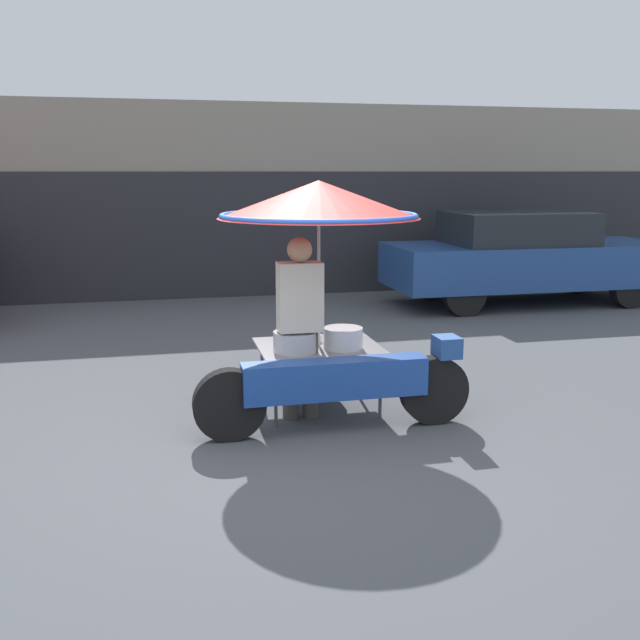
{
  "coord_description": "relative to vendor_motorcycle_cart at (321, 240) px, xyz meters",
  "views": [
    {
      "loc": [
        -0.97,
        -5.27,
        2.15
      ],
      "look_at": [
        0.44,
        0.81,
        0.84
      ],
      "focal_mm": 40.0,
      "sensor_mm": 36.0,
      "label": 1
    }
  ],
  "objects": [
    {
      "name": "ground_plane",
      "position": [
        -0.44,
        -0.77,
        -1.56
      ],
      "size": [
        36.0,
        36.0,
        0.0
      ],
      "primitive_type": "plane",
      "color": "#4C4F54"
    },
    {
      "name": "shopfront_building",
      "position": [
        -0.44,
        7.28,
        0.08
      ],
      "size": [
        28.0,
        2.06,
        3.3
      ],
      "color": "gray",
      "rests_on": "ground"
    },
    {
      "name": "parked_car",
      "position": [
        4.48,
        4.51,
        -0.78
      ],
      "size": [
        4.6,
        1.69,
        1.51
      ],
      "color": "black",
      "rests_on": "ground"
    },
    {
      "name": "vendor_person",
      "position": [
        -0.22,
        -0.13,
        -0.66
      ],
      "size": [
        0.38,
        0.22,
        1.6
      ],
      "color": "#4C473D",
      "rests_on": "ground"
    },
    {
      "name": "vendor_motorcycle_cart",
      "position": [
        0.0,
        0.0,
        0.0
      ],
      "size": [
        2.36,
        1.78,
        2.07
      ],
      "color": "black",
      "rests_on": "ground"
    }
  ]
}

